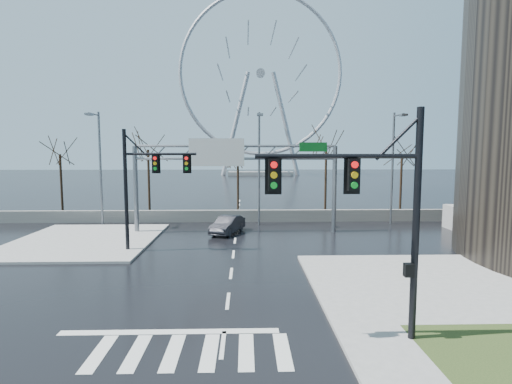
{
  "coord_description": "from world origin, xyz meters",
  "views": [
    {
      "loc": [
        0.79,
        -17.03,
        6.55
      ],
      "look_at": [
        1.45,
        8.14,
        4.0
      ],
      "focal_mm": 28.0,
      "sensor_mm": 36.0,
      "label": 1
    }
  ],
  "objects_px": {
    "signal_mast_near": "(377,202)",
    "sign_gantry": "(231,169)",
    "ferris_wheel": "(261,80)",
    "car": "(228,225)",
    "signal_mast_far": "(143,178)"
  },
  "relations": [
    {
      "from": "signal_mast_near",
      "to": "sign_gantry",
      "type": "height_order",
      "value": "signal_mast_near"
    },
    {
      "from": "signal_mast_near",
      "to": "car",
      "type": "xyz_separation_m",
      "value": [
        -5.8,
        18.71,
        -4.17
      ]
    },
    {
      "from": "signal_mast_far",
      "to": "car",
      "type": "relative_size",
      "value": 1.89
    },
    {
      "from": "sign_gantry",
      "to": "car",
      "type": "bearing_deg",
      "value": -135.23
    },
    {
      "from": "signal_mast_near",
      "to": "sign_gantry",
      "type": "bearing_deg",
      "value": 106.19
    },
    {
      "from": "signal_mast_near",
      "to": "sign_gantry",
      "type": "relative_size",
      "value": 0.49
    },
    {
      "from": "ferris_wheel",
      "to": "signal_mast_near",
      "type": "bearing_deg",
      "value": -89.92
    },
    {
      "from": "signal_mast_far",
      "to": "ferris_wheel",
      "type": "relative_size",
      "value": 0.16
    },
    {
      "from": "signal_mast_near",
      "to": "ferris_wheel",
      "type": "bearing_deg",
      "value": 90.08
    },
    {
      "from": "signal_mast_near",
      "to": "car",
      "type": "bearing_deg",
      "value": 107.23
    },
    {
      "from": "signal_mast_near",
      "to": "signal_mast_far",
      "type": "bearing_deg",
      "value": 130.26
    },
    {
      "from": "signal_mast_far",
      "to": "car",
      "type": "bearing_deg",
      "value": 47.67
    },
    {
      "from": "signal_mast_near",
      "to": "ferris_wheel",
      "type": "xyz_separation_m",
      "value": [
        -0.14,
        99.04,
        21.26
      ]
    },
    {
      "from": "sign_gantry",
      "to": "car",
      "type": "distance_m",
      "value": 4.5
    },
    {
      "from": "ferris_wheel",
      "to": "car",
      "type": "xyz_separation_m",
      "value": [
        -5.66,
        -80.32,
        -25.44
      ]
    }
  ]
}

